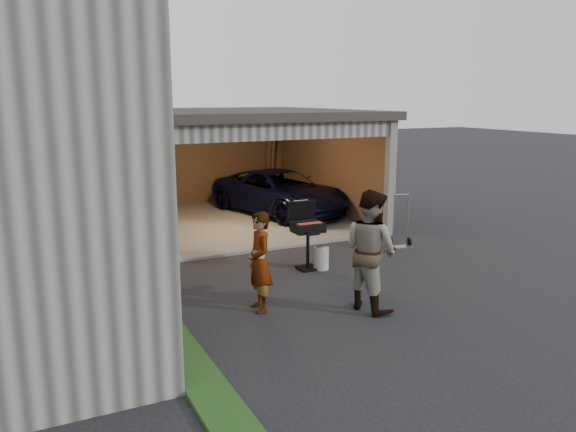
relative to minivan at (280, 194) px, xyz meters
name	(u,v)px	position (x,y,z in m)	size (l,w,h in m)	color
ground	(317,312)	(-2.54, -6.69, -0.60)	(80.00, 80.00, 0.00)	black
groundcover_strip	(194,369)	(-4.79, -7.69, -0.57)	(0.50, 8.00, 0.06)	#193814
garage	(216,150)	(-1.78, 0.10, 1.27)	(6.80, 6.30, 2.90)	#605E59
minivan	(280,194)	(0.00, 0.00, 0.00)	(1.98, 4.29, 1.19)	black
woman	(259,262)	(-3.29, -6.21, 0.18)	(0.56, 0.37, 1.54)	#98AEBF
man	(370,250)	(-1.74, -6.89, 0.34)	(0.91, 0.71, 1.87)	#47271C
bbq_grill	(307,230)	(-1.64, -4.66, 0.17)	(0.58, 0.51, 1.29)	black
propane_tank	(321,258)	(-1.41, -4.80, -0.38)	(0.29, 0.29, 0.43)	#B7B6B2
plywood_panel	(166,312)	(-4.88, -6.79, -0.14)	(0.04, 0.82, 0.92)	#55371D
hand_truck	(401,237)	(0.93, -4.19, -0.37)	(0.52, 0.43, 1.19)	slate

